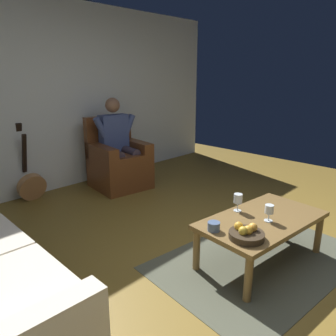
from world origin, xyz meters
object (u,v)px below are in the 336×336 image
person_seated (118,140)px  wine_glass_far (269,210)px  guitar (31,184)px  armchair (118,163)px  wine_glass_near (238,200)px  coffee_table (262,224)px  candle_jar (214,226)px  fruit_bowl (246,233)px

person_seated → wine_glass_far: person_seated is taller
wine_glass_far → guitar: bearing=-75.8°
armchair → wine_glass_near: (0.38, 2.23, 0.16)m
coffee_table → candle_jar: bearing=-19.1°
guitar → wine_glass_far: size_ratio=6.94×
guitar → wine_glass_near: guitar is taller
guitar → fruit_bowl: size_ratio=3.78×
armchair → candle_jar: 2.45m
person_seated → candle_jar: bearing=77.8°
coffee_table → armchair: bearing=-98.4°
fruit_bowl → wine_glass_far: bearing=-177.1°
armchair → guitar: size_ratio=1.01×
coffee_table → wine_glass_far: bearing=77.1°
person_seated → wine_glass_far: 2.54m
wine_glass_far → fruit_bowl: size_ratio=0.55×
fruit_bowl → candle_jar: size_ratio=2.69×
wine_glass_near → fruit_bowl: 0.51m
armchair → person_seated: (0.00, 0.02, 0.34)m
coffee_table → candle_jar: (0.48, -0.16, 0.09)m
candle_jar → guitar: bearing=-84.1°
wine_glass_near → wine_glass_far: (-0.00, 0.30, -0.01)m
wine_glass_far → candle_jar: size_ratio=1.47×
guitar → wine_glass_near: (-0.74, 2.62, 0.30)m
armchair → candle_jar: (0.84, 2.30, 0.09)m
coffee_table → wine_glass_near: size_ratio=7.46×
armchair → guitar: 1.19m
armchair → person_seated: bearing=90.0°
armchair → wine_glass_far: (0.38, 2.53, 0.15)m
person_seated → wine_glass_near: size_ratio=7.87×
person_seated → coffee_table: bearing=89.5°
guitar → candle_jar: (-0.28, 2.69, 0.22)m
wine_glass_far → candle_jar: (0.46, -0.23, -0.06)m
person_seated → candle_jar: (0.84, 2.28, -0.25)m
armchair → person_seated: size_ratio=0.79×
candle_jar → wine_glass_far: bearing=153.7°
armchair → wine_glass_far: bearing=89.4°
candle_jar → armchair: bearing=-110.0°
armchair → guitar: (1.12, -0.39, -0.13)m
armchair → wine_glass_near: bearing=88.2°
wine_glass_near → wine_glass_far: bearing=90.7°
person_seated → guitar: person_seated is taller
wine_glass_far → armchair: bearing=-98.5°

